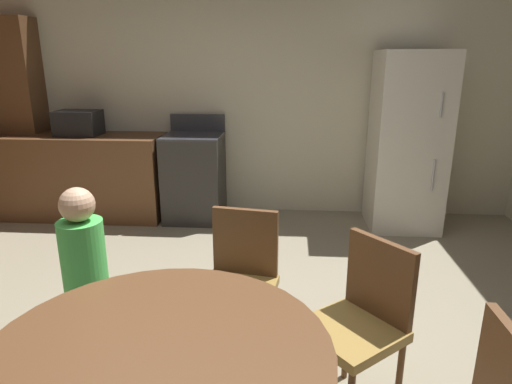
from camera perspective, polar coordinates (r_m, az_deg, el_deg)
ground_plane at (r=2.72m, az=-6.13°, el=-21.35°), size 14.00×14.00×0.00m
wall_back at (r=4.93m, az=-0.73°, el=13.03°), size 6.04×0.12×2.70m
kitchen_counter at (r=5.18m, az=-21.61°, el=1.93°), size 1.80×0.60×0.90m
pantry_column at (r=5.56m, az=-27.88°, el=8.43°), size 0.44×0.36×2.10m
oven_range at (r=4.77m, az=-7.96°, el=1.98°), size 0.60×0.60×1.10m
refrigerator at (r=4.67m, az=18.95°, el=6.10°), size 0.68×0.68×1.76m
microwave at (r=5.06m, az=-21.98°, el=8.28°), size 0.44×0.32×0.26m
chair_north at (r=2.52m, az=-2.05°, el=-11.01°), size 0.46×0.46×0.87m
chair_northeast at (r=2.23m, az=13.45°, el=-15.49°), size 0.56×0.56×0.87m
person_child at (r=2.45m, az=-21.04°, el=-11.05°), size 0.31×0.31×1.09m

